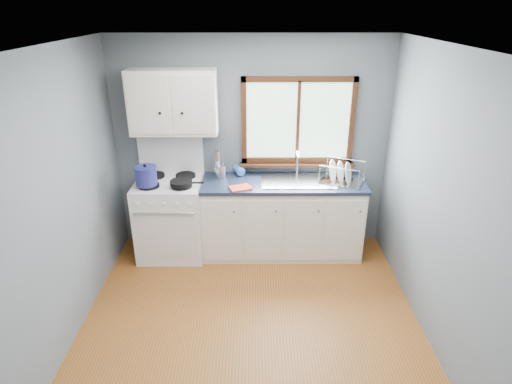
{
  "coord_description": "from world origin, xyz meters",
  "views": [
    {
      "loc": [
        0.04,
        -3.02,
        2.79
      ],
      "look_at": [
        0.05,
        0.9,
        1.05
      ],
      "focal_mm": 30.0,
      "sensor_mm": 36.0,
      "label": 1
    }
  ],
  "objects_px": {
    "gas_range": "(171,216)",
    "stockpot": "(146,176)",
    "thermos": "(217,163)",
    "dish_rack": "(341,176)",
    "base_cabinets": "(281,221)",
    "sink": "(298,186)",
    "utensil_crock": "(221,171)",
    "skillet": "(181,183)"
  },
  "relations": [
    {
      "from": "gas_range",
      "to": "stockpot",
      "type": "relative_size",
      "value": 5.57
    },
    {
      "from": "thermos",
      "to": "dish_rack",
      "type": "xyz_separation_m",
      "value": [
        1.42,
        -0.19,
        -0.09
      ]
    },
    {
      "from": "base_cabinets",
      "to": "thermos",
      "type": "height_order",
      "value": "thermos"
    },
    {
      "from": "sink",
      "to": "utensil_crock",
      "type": "distance_m",
      "value": 0.91
    },
    {
      "from": "stockpot",
      "to": "sink",
      "type": "bearing_deg",
      "value": 6.14
    },
    {
      "from": "stockpot",
      "to": "thermos",
      "type": "distance_m",
      "value": 0.83
    },
    {
      "from": "sink",
      "to": "utensil_crock",
      "type": "relative_size",
      "value": 2.13
    },
    {
      "from": "sink",
      "to": "dish_rack",
      "type": "height_order",
      "value": "sink"
    },
    {
      "from": "gas_range",
      "to": "stockpot",
      "type": "height_order",
      "value": "gas_range"
    },
    {
      "from": "sink",
      "to": "skillet",
      "type": "bearing_deg",
      "value": -171.57
    },
    {
      "from": "base_cabinets",
      "to": "thermos",
      "type": "relative_size",
      "value": 6.04
    },
    {
      "from": "gas_range",
      "to": "dish_rack",
      "type": "relative_size",
      "value": 2.39
    },
    {
      "from": "skillet",
      "to": "gas_range",
      "type": "bearing_deg",
      "value": 135.62
    },
    {
      "from": "base_cabinets",
      "to": "thermos",
      "type": "distance_m",
      "value": 1.02
    },
    {
      "from": "skillet",
      "to": "base_cabinets",
      "type": "bearing_deg",
      "value": 8.97
    },
    {
      "from": "base_cabinets",
      "to": "stockpot",
      "type": "bearing_deg",
      "value": -173.12
    },
    {
      "from": "skillet",
      "to": "utensil_crock",
      "type": "distance_m",
      "value": 0.52
    },
    {
      "from": "gas_range",
      "to": "base_cabinets",
      "type": "height_order",
      "value": "gas_range"
    },
    {
      "from": "base_cabinets",
      "to": "stockpot",
      "type": "height_order",
      "value": "stockpot"
    },
    {
      "from": "gas_range",
      "to": "thermos",
      "type": "xyz_separation_m",
      "value": [
        0.55,
        0.2,
        0.58
      ]
    },
    {
      "from": "stockpot",
      "to": "dish_rack",
      "type": "xyz_separation_m",
      "value": [
        2.17,
        0.17,
        -0.08
      ]
    },
    {
      "from": "stockpot",
      "to": "utensil_crock",
      "type": "distance_m",
      "value": 0.85
    },
    {
      "from": "dish_rack",
      "to": "sink",
      "type": "bearing_deg",
      "value": -156.58
    },
    {
      "from": "gas_range",
      "to": "thermos",
      "type": "bearing_deg",
      "value": 20.5
    },
    {
      "from": "gas_range",
      "to": "skillet",
      "type": "distance_m",
      "value": 0.55
    },
    {
      "from": "gas_range",
      "to": "thermos",
      "type": "height_order",
      "value": "gas_range"
    },
    {
      "from": "gas_range",
      "to": "sink",
      "type": "relative_size",
      "value": 1.62
    },
    {
      "from": "base_cabinets",
      "to": "utensil_crock",
      "type": "height_order",
      "value": "utensil_crock"
    },
    {
      "from": "skillet",
      "to": "dish_rack",
      "type": "relative_size",
      "value": 0.65
    },
    {
      "from": "base_cabinets",
      "to": "dish_rack",
      "type": "relative_size",
      "value": 3.25
    },
    {
      "from": "stockpot",
      "to": "skillet",
      "type": "bearing_deg",
      "value": -1.76
    },
    {
      "from": "gas_range",
      "to": "sink",
      "type": "distance_m",
      "value": 1.53
    },
    {
      "from": "skillet",
      "to": "utensil_crock",
      "type": "height_order",
      "value": "utensil_crock"
    },
    {
      "from": "base_cabinets",
      "to": "sink",
      "type": "bearing_deg",
      "value": -0.13
    },
    {
      "from": "base_cabinets",
      "to": "thermos",
      "type": "xyz_separation_m",
      "value": [
        -0.76,
        0.19,
        0.66
      ]
    },
    {
      "from": "base_cabinets",
      "to": "stockpot",
      "type": "xyz_separation_m",
      "value": [
        -1.5,
        -0.18,
        0.66
      ]
    },
    {
      "from": "utensil_crock",
      "to": "sink",
      "type": "bearing_deg",
      "value": -7.55
    },
    {
      "from": "stockpot",
      "to": "gas_range",
      "type": "bearing_deg",
      "value": 39.23
    },
    {
      "from": "stockpot",
      "to": "utensil_crock",
      "type": "bearing_deg",
      "value": 20.56
    },
    {
      "from": "sink",
      "to": "dish_rack",
      "type": "distance_m",
      "value": 0.5
    },
    {
      "from": "sink",
      "to": "dish_rack",
      "type": "xyz_separation_m",
      "value": [
        0.48,
        -0.01,
        0.12
      ]
    },
    {
      "from": "gas_range",
      "to": "base_cabinets",
      "type": "bearing_deg",
      "value": 0.82
    }
  ]
}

